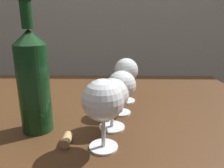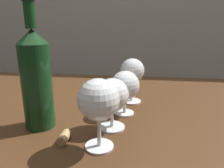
{
  "view_description": "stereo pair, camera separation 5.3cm",
  "coord_description": "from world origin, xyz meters",
  "px_view_note": "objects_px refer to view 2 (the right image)",
  "views": [
    {
      "loc": [
        0.11,
        -0.67,
        0.99
      ],
      "look_at": [
        0.1,
        -0.17,
        0.84
      ],
      "focal_mm": 34.58,
      "sensor_mm": 36.0,
      "label": 1
    },
    {
      "loc": [
        0.16,
        -0.67,
        0.99
      ],
      "look_at": [
        0.1,
        -0.17,
        0.84
      ],
      "focal_mm": 34.58,
      "sensor_mm": 36.0,
      "label": 2
    }
  ],
  "objects_px": {
    "cork": "(64,137)",
    "wine_glass_merlot": "(112,96)",
    "wine_glass_rose": "(98,101)",
    "wine_glass_port": "(125,86)",
    "wine_bottle": "(36,78)",
    "wine_glass_chardonnay": "(132,71)"
  },
  "relations": [
    {
      "from": "wine_glass_rose",
      "to": "wine_bottle",
      "type": "height_order",
      "value": "wine_bottle"
    },
    {
      "from": "wine_glass_merlot",
      "to": "wine_glass_chardonnay",
      "type": "relative_size",
      "value": 0.89
    },
    {
      "from": "wine_bottle",
      "to": "cork",
      "type": "distance_m",
      "value": 0.16
    },
    {
      "from": "wine_glass_merlot",
      "to": "wine_glass_chardonnay",
      "type": "height_order",
      "value": "wine_glass_chardonnay"
    },
    {
      "from": "wine_glass_port",
      "to": "cork",
      "type": "height_order",
      "value": "wine_glass_port"
    },
    {
      "from": "wine_glass_chardonnay",
      "to": "wine_glass_port",
      "type": "bearing_deg",
      "value": -99.73
    },
    {
      "from": "wine_glass_merlot",
      "to": "cork",
      "type": "xyz_separation_m",
      "value": [
        -0.1,
        -0.08,
        -0.08
      ]
    },
    {
      "from": "wine_bottle",
      "to": "wine_glass_rose",
      "type": "bearing_deg",
      "value": -25.44
    },
    {
      "from": "wine_bottle",
      "to": "wine_glass_port",
      "type": "bearing_deg",
      "value": 25.53
    },
    {
      "from": "wine_glass_chardonnay",
      "to": "wine_bottle",
      "type": "xyz_separation_m",
      "value": [
        -0.23,
        -0.2,
        0.02
      ]
    },
    {
      "from": "wine_glass_chardonnay",
      "to": "wine_glass_merlot",
      "type": "bearing_deg",
      "value": -102.73
    },
    {
      "from": "wine_glass_port",
      "to": "wine_bottle",
      "type": "distance_m",
      "value": 0.24
    },
    {
      "from": "cork",
      "to": "wine_glass_merlot",
      "type": "bearing_deg",
      "value": 38.13
    },
    {
      "from": "wine_glass_merlot",
      "to": "wine_bottle",
      "type": "bearing_deg",
      "value": -176.89
    },
    {
      "from": "wine_glass_merlot",
      "to": "wine_glass_port",
      "type": "distance_m",
      "value": 0.1
    },
    {
      "from": "wine_glass_port",
      "to": "wine_glass_chardonnay",
      "type": "bearing_deg",
      "value": 80.27
    },
    {
      "from": "wine_glass_rose",
      "to": "wine_glass_merlot",
      "type": "xyz_separation_m",
      "value": [
        0.02,
        0.09,
        -0.02
      ]
    },
    {
      "from": "cork",
      "to": "wine_glass_rose",
      "type": "bearing_deg",
      "value": -8.89
    },
    {
      "from": "wine_glass_rose",
      "to": "wine_glass_merlot",
      "type": "height_order",
      "value": "wine_glass_rose"
    },
    {
      "from": "wine_glass_rose",
      "to": "cork",
      "type": "bearing_deg",
      "value": 171.11
    },
    {
      "from": "wine_glass_port",
      "to": "cork",
      "type": "xyz_separation_m",
      "value": [
        -0.13,
        -0.17,
        -0.07
      ]
    },
    {
      "from": "wine_glass_merlot",
      "to": "wine_bottle",
      "type": "xyz_separation_m",
      "value": [
        -0.19,
        -0.01,
        0.04
      ]
    }
  ]
}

